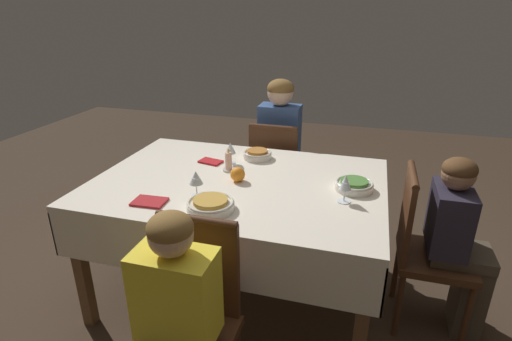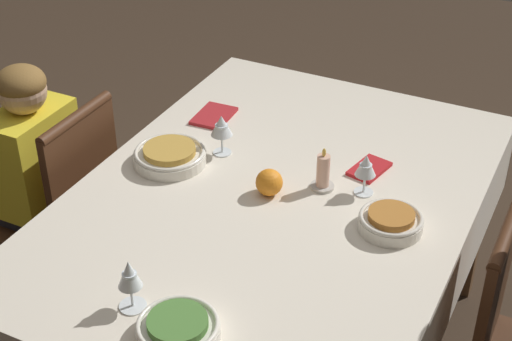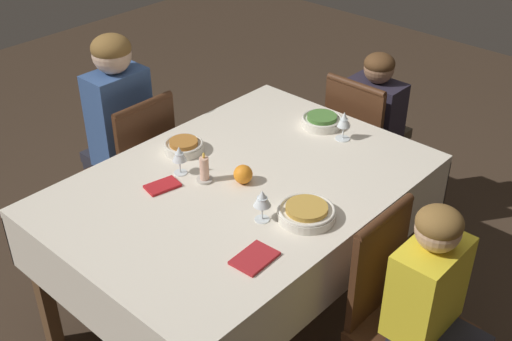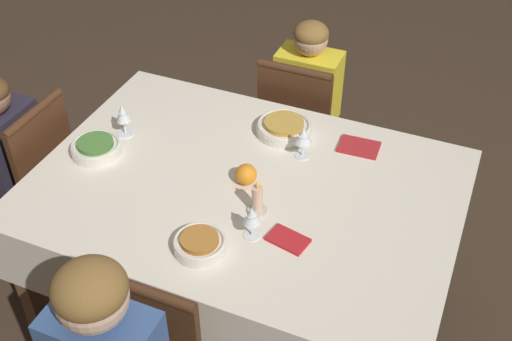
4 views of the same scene
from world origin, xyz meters
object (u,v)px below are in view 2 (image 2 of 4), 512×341
at_px(chair_north, 65,210).
at_px(bowl_west, 178,328).
at_px(orange_fruit, 269,183).
at_px(bowl_north, 170,155).
at_px(dining_table, 273,217).
at_px(wine_glass_west, 130,276).
at_px(person_child_yellow, 26,182).
at_px(napkin_red_folded, 214,116).
at_px(wine_glass_north, 222,127).
at_px(napkin_spare_side, 369,169).
at_px(bowl_south, 391,221).
at_px(candle_centerpiece, 323,174).
at_px(wine_glass_south, 366,167).

distance_m(chair_north, bowl_west, 1.05).
bearing_deg(orange_fruit, bowl_north, 86.69).
xyz_separation_m(dining_table, orange_fruit, (-0.00, 0.01, 0.12)).
distance_m(wine_glass_west, orange_fruit, 0.59).
bearing_deg(wine_glass_west, bowl_north, 23.66).
bearing_deg(person_child_yellow, napkin_red_folded, 124.94).
height_order(bowl_north, wine_glass_north, wine_glass_north).
xyz_separation_m(wine_glass_north, napkin_red_folded, (0.19, 0.14, -0.09)).
height_order(bowl_west, napkin_spare_side, bowl_west).
bearing_deg(bowl_south, dining_table, 89.12).
relative_size(wine_glass_north, napkin_spare_side, 0.89).
xyz_separation_m(candle_centerpiece, napkin_red_folded, (0.23, 0.50, -0.04)).
bearing_deg(person_child_yellow, orange_fruit, 92.79).
distance_m(wine_glass_north, napkin_red_folded, 0.25).
relative_size(candle_centerpiece, orange_fruit, 1.70).
bearing_deg(bowl_west, candle_centerpiece, -5.12).
distance_m(chair_north, bowl_south, 1.18).
relative_size(bowl_north, candle_centerpiece, 1.65).
height_order(candle_centerpiece, napkin_red_folded, candle_centerpiece).
bearing_deg(wine_glass_west, bowl_south, -38.75).
bearing_deg(napkin_spare_side, orange_fruit, 138.98).
height_order(person_child_yellow, bowl_south, person_child_yellow).
xyz_separation_m(wine_glass_west, napkin_red_folded, (0.92, 0.28, -0.09)).
height_order(wine_glass_south, orange_fruit, wine_glass_south).
height_order(wine_glass_west, napkin_spare_side, wine_glass_west).
distance_m(orange_fruit, napkin_red_folded, 0.50).
distance_m(person_child_yellow, bowl_north, 0.62).
distance_m(bowl_south, wine_glass_north, 0.63).
distance_m(wine_glass_west, napkin_spare_side, 0.90).
relative_size(napkin_red_folded, napkin_spare_side, 1.09).
height_order(bowl_south, bowl_north, same).
height_order(bowl_west, orange_fruit, orange_fruit).
relative_size(person_child_yellow, napkin_red_folded, 6.09).
bearing_deg(wine_glass_north, bowl_west, -158.69).
distance_m(chair_north, napkin_spare_side, 1.07).
bearing_deg(wine_glass_west, bowl_west, -104.22).
height_order(dining_table, bowl_north, bowl_north).
distance_m(dining_table, bowl_north, 0.38).
distance_m(person_child_yellow, orange_fruit, 0.95).
relative_size(chair_north, wine_glass_north, 6.59).
height_order(napkin_red_folded, napkin_spare_side, same).
distance_m(wine_glass_south, bowl_west, 0.78).
bearing_deg(orange_fruit, bowl_south, -90.26).
relative_size(bowl_north, napkin_red_folded, 1.37).
xyz_separation_m(wine_glass_south, napkin_spare_side, (0.12, 0.03, -0.09)).
bearing_deg(candle_centerpiece, bowl_north, 99.78).
bearing_deg(bowl_north, napkin_red_folded, 3.39).
bearing_deg(candle_centerpiece, orange_fruit, 128.74).
bearing_deg(napkin_spare_side, bowl_north, 112.29).
xyz_separation_m(bowl_south, napkin_red_folded, (0.34, 0.75, -0.02)).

